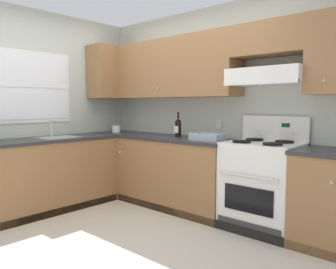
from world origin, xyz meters
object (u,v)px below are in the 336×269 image
at_px(bowl, 207,138).
at_px(paper_towel_roll, 116,129).
at_px(wine_bottle, 178,127).
at_px(stove, 262,185).

bearing_deg(bowl, paper_towel_roll, 177.77).
relative_size(wine_bottle, paper_towel_roll, 2.59).
distance_m(stove, paper_towel_roll, 2.41).
height_order(stove, wine_bottle, wine_bottle).
distance_m(bowl, paper_towel_roll, 1.72).
distance_m(wine_bottle, paper_towel_roll, 1.17).
xyz_separation_m(stove, bowl, (-0.64, -0.10, 0.46)).
bearing_deg(bowl, wine_bottle, 166.56).
relative_size(wine_bottle, bowl, 0.82).
bearing_deg(stove, wine_bottle, 178.31).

